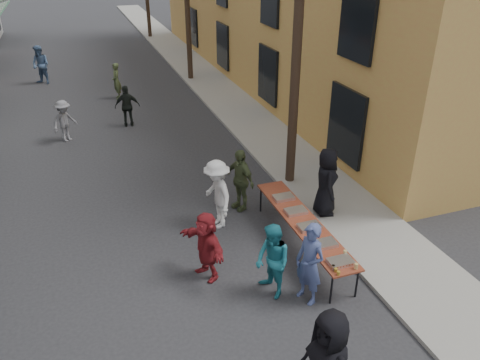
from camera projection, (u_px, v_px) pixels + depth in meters
ground at (168, 274)px, 10.20m from camera, size 120.00×120.00×0.00m
sidewalk at (204, 78)px, 24.19m from camera, size 2.20×60.00×0.10m
utility_pole_near at (298, 26)px, 11.90m from camera, size 0.26×0.26×9.00m
serving_table at (303, 223)px, 10.71m from camera, size 0.70×4.00×0.75m
catering_tray_sausage at (340, 262)px, 9.29m from camera, size 0.50×0.33×0.08m
catering_tray_foil_b at (325, 244)px, 9.84m from camera, size 0.50×0.33×0.08m
catering_tray_buns at (309, 227)px, 10.42m from camera, size 0.50×0.33×0.08m
catering_tray_foil_d at (296, 211)px, 11.01m from camera, size 0.50×0.33×0.08m
catering_tray_buns_end at (284, 197)px, 11.59m from camera, size 0.50×0.33×0.08m
condiment_jar_a at (338, 273)px, 8.98m from camera, size 0.07×0.07×0.08m
condiment_jar_b at (336, 270)px, 9.06m from camera, size 0.07×0.07×0.08m
condiment_jar_c at (333, 267)px, 9.14m from camera, size 0.07×0.07×0.08m
cup_stack at (356, 266)px, 9.13m from camera, size 0.08×0.08×0.12m
guest_front_b at (310, 264)px, 9.08m from camera, size 0.63×0.75×1.77m
guest_front_c at (273, 261)px, 9.27m from camera, size 0.76×0.89×1.62m
guest_front_d at (217, 194)px, 11.50m from camera, size 0.80×1.23×1.80m
guest_front_e at (240, 180)px, 12.29m from camera, size 0.75×1.08×1.71m
guest_queue_back at (206, 246)px, 9.80m from camera, size 0.92×1.52×1.56m
server at (326, 182)px, 11.86m from camera, size 0.82×1.02×1.81m
passerby_left at (65, 121)px, 16.51m from camera, size 1.10×1.03×1.49m
passerby_mid at (127, 106)px, 17.80m from camera, size 0.97×0.48×1.59m
passerby_right at (117, 81)px, 20.89m from camera, size 0.41×0.60×1.59m
passerby_far at (41, 65)px, 22.96m from camera, size 1.15×1.12×1.86m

